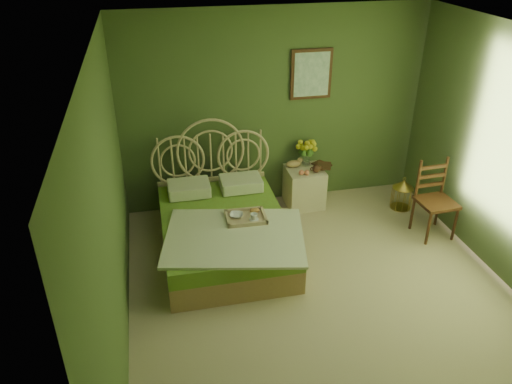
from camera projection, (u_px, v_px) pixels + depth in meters
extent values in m
plane|color=tan|center=(326.00, 301.00, 5.17)|extent=(4.50, 4.50, 0.00)
plane|color=silver|center=(349.00, 46.00, 3.92)|extent=(4.50, 4.50, 0.00)
plane|color=#475D31|center=(275.00, 110.00, 6.47)|extent=(4.00, 0.00, 4.00)
plane|color=#475D31|center=(110.00, 215.00, 4.16)|extent=(0.00, 4.50, 4.50)
cube|color=#341B0E|center=(311.00, 74.00, 6.32)|extent=(0.54, 0.03, 0.64)
cube|color=silver|center=(312.00, 75.00, 6.31)|extent=(0.46, 0.01, 0.56)
cube|color=tan|center=(225.00, 242.00, 5.86)|extent=(1.40, 1.87, 0.28)
cube|color=#619932|center=(224.00, 225.00, 5.75)|extent=(1.40, 1.87, 0.19)
cube|color=white|center=(235.00, 237.00, 5.35)|extent=(1.67, 1.40, 0.03)
cube|color=white|center=(189.00, 188.00, 6.16)|extent=(0.51, 0.37, 0.15)
cube|color=white|center=(241.00, 183.00, 6.29)|extent=(0.51, 0.37, 0.15)
cube|color=#D2BD8C|center=(246.00, 219.00, 5.65)|extent=(0.46, 0.37, 0.04)
ellipsoid|color=#B77A38|center=(255.00, 210.00, 5.72)|extent=(0.12, 0.07, 0.05)
cube|color=beige|center=(304.00, 187.00, 6.80)|extent=(0.48, 0.48, 0.53)
cylinder|color=silver|center=(306.00, 159.00, 6.74)|extent=(0.10, 0.10, 0.18)
ellipsoid|color=tan|center=(293.00, 164.00, 6.71)|extent=(0.21, 0.11, 0.10)
sphere|color=#F2805E|center=(301.00, 172.00, 6.52)|extent=(0.07, 0.07, 0.07)
sphere|color=#F2805E|center=(307.00, 173.00, 6.51)|extent=(0.07, 0.07, 0.07)
cube|color=#341B0E|center=(436.00, 203.00, 6.05)|extent=(0.45, 0.45, 0.04)
cylinder|color=#341B0E|center=(427.00, 228.00, 5.97)|extent=(0.04, 0.04, 0.45)
cylinder|color=#341B0E|center=(455.00, 224.00, 6.04)|extent=(0.04, 0.04, 0.45)
cylinder|color=#341B0E|center=(413.00, 213.00, 6.28)|extent=(0.04, 0.04, 0.45)
cylinder|color=#341B0E|center=(439.00, 209.00, 6.35)|extent=(0.04, 0.04, 0.45)
cube|color=#341B0E|center=(432.00, 177.00, 6.09)|extent=(0.37, 0.06, 0.50)
cylinder|color=#B18B39|center=(400.00, 207.00, 6.84)|extent=(0.27, 0.27, 0.01)
cylinder|color=#B18B39|center=(402.00, 198.00, 6.77)|extent=(0.27, 0.27, 0.31)
cone|color=#B18B39|center=(404.00, 184.00, 6.67)|extent=(0.27, 0.27, 0.11)
imported|color=#381E0F|center=(317.00, 167.00, 6.72)|extent=(0.27, 0.30, 0.02)
imported|color=#472819|center=(317.00, 165.00, 6.71)|extent=(0.26, 0.30, 0.02)
imported|color=white|center=(236.00, 215.00, 5.65)|extent=(0.19, 0.19, 0.04)
imported|color=white|center=(254.00, 217.00, 5.58)|extent=(0.09, 0.09, 0.08)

